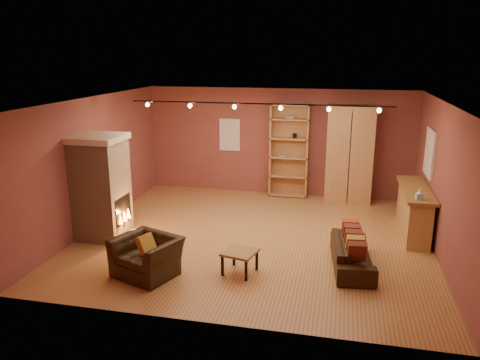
% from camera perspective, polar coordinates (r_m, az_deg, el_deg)
% --- Properties ---
extents(floor, '(7.00, 7.00, 0.00)m').
position_cam_1_polar(floor, '(9.73, 1.75, -6.99)').
color(floor, '#915F33').
rests_on(floor, ground).
extents(ceiling, '(7.00, 7.00, 0.00)m').
position_cam_1_polar(ceiling, '(9.05, 1.90, 9.66)').
color(ceiling, brown).
rests_on(ceiling, back_wall).
extents(back_wall, '(7.00, 0.02, 2.80)m').
position_cam_1_polar(back_wall, '(12.42, 4.62, 4.63)').
color(back_wall, brown).
rests_on(back_wall, floor).
extents(left_wall, '(0.02, 6.50, 2.80)m').
position_cam_1_polar(left_wall, '(10.49, -17.32, 2.00)').
color(left_wall, brown).
rests_on(left_wall, floor).
extents(right_wall, '(0.02, 6.50, 2.80)m').
position_cam_1_polar(right_wall, '(9.32, 23.47, -0.20)').
color(right_wall, brown).
rests_on(right_wall, floor).
extents(fireplace, '(1.01, 0.98, 2.12)m').
position_cam_1_polar(fireplace, '(9.85, -16.54, -0.83)').
color(fireplace, tan).
rests_on(fireplace, floor).
extents(back_window, '(0.56, 0.04, 0.86)m').
position_cam_1_polar(back_window, '(12.62, -1.26, 5.53)').
color(back_window, silver).
rests_on(back_window, back_wall).
extents(bookcase, '(0.99, 0.39, 2.43)m').
position_cam_1_polar(bookcase, '(12.29, 6.05, 3.69)').
color(bookcase, tan).
rests_on(bookcase, floor).
extents(armoire, '(1.20, 0.68, 2.44)m').
position_cam_1_polar(armoire, '(12.04, 13.21, 3.09)').
color(armoire, tan).
rests_on(armoire, floor).
extents(bar_counter, '(0.57, 2.08, 0.99)m').
position_cam_1_polar(bar_counter, '(10.39, 20.42, -3.52)').
color(bar_counter, tan).
rests_on(bar_counter, floor).
extents(tissue_box, '(0.12, 0.12, 0.21)m').
position_cam_1_polar(tissue_box, '(9.48, 21.04, -1.70)').
color(tissue_box, '#81AECF').
rests_on(tissue_box, bar_counter).
extents(right_window, '(0.05, 0.90, 1.00)m').
position_cam_1_polar(right_window, '(10.61, 22.11, 3.09)').
color(right_window, silver).
rests_on(right_window, right_wall).
extents(loveseat, '(0.64, 1.70, 0.72)m').
position_cam_1_polar(loveseat, '(8.56, 13.56, -8.13)').
color(loveseat, black).
rests_on(loveseat, floor).
extents(armchair, '(1.19, 0.98, 0.89)m').
position_cam_1_polar(armchair, '(8.17, -11.32, -8.38)').
color(armchair, black).
rests_on(armchair, floor).
extents(coffee_table, '(0.64, 0.64, 0.40)m').
position_cam_1_polar(coffee_table, '(8.11, -0.02, -9.03)').
color(coffee_table, olive).
rests_on(coffee_table, floor).
extents(track_rail, '(5.20, 0.09, 0.13)m').
position_cam_1_polar(track_rail, '(9.25, 2.12, 9.07)').
color(track_rail, black).
rests_on(track_rail, ceiling).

